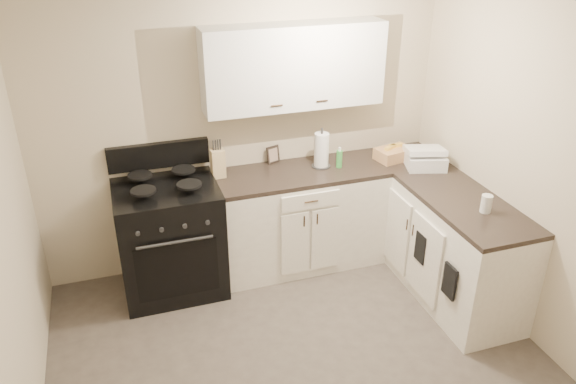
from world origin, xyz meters
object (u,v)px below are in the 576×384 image
object	(u,v)px
stove	(171,241)
paper_towel	(321,150)
countertop_grill	(425,160)
wicker_basket	(394,154)
knife_block	(218,163)

from	to	relation	value
stove	paper_towel	size ratio (longest dim) A/B	3.29
stove	countertop_grill	xyz separation A→B (m)	(2.28, -0.22, 0.54)
stove	countertop_grill	bearing A→B (deg)	-5.63
stove	wicker_basket	world-z (taller)	wicker_basket
stove	countertop_grill	size ratio (longest dim) A/B	3.09
knife_block	wicker_basket	world-z (taller)	knife_block
knife_block	paper_towel	bearing A→B (deg)	-7.43
knife_block	wicker_basket	bearing A→B (deg)	-7.59
paper_towel	countertop_grill	size ratio (longest dim) A/B	0.94
knife_block	paper_towel	size ratio (longest dim) A/B	0.80
knife_block	paper_towel	distance (m)	0.93
knife_block	paper_towel	world-z (taller)	paper_towel
paper_towel	countertop_grill	bearing A→B (deg)	-18.39
paper_towel	wicker_basket	size ratio (longest dim) A/B	0.97
knife_block	countertop_grill	world-z (taller)	knife_block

